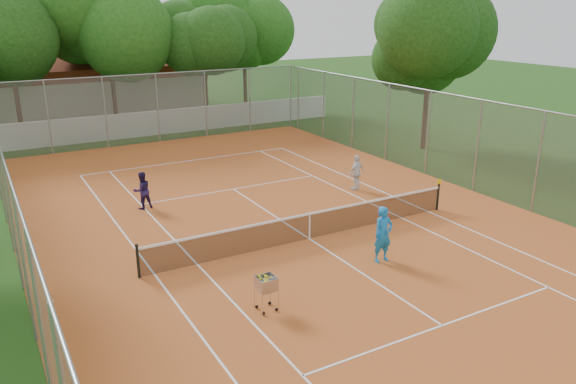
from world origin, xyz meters
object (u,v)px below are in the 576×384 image
tennis_net (309,226)px  clubhouse (83,84)px  player_far_left (142,190)px  ball_hopper (266,292)px  player_near (383,234)px  player_far_right (357,173)px

tennis_net → clubhouse: clubhouse is taller
player_far_left → ball_hopper: bearing=84.6°
clubhouse → player_near: 31.81m
player_far_left → player_far_right: (8.80, -2.24, 0.02)m
clubhouse → player_far_left: (-2.13, -23.09, -1.43)m
player_near → ball_hopper: 4.68m
player_far_left → ball_hopper: 9.45m
player_near → tennis_net: bearing=114.1°
tennis_net → player_near: 2.87m
clubhouse → player_far_left: bearing=-95.3°
clubhouse → player_near: clubhouse is taller
tennis_net → player_far_right: bearing=38.1°
clubhouse → player_near: size_ratio=9.07×
clubhouse → player_far_right: 26.24m
tennis_net → player_far_left: 7.21m
player_far_right → player_near: bearing=44.3°
player_near → ball_hopper: bearing=-167.0°
tennis_net → player_near: player_near is taller
player_near → ball_hopper: player_near is taller
player_far_left → ball_hopper: player_far_left is taller
tennis_net → player_near: size_ratio=6.57×
tennis_net → player_far_left: bearing=125.0°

